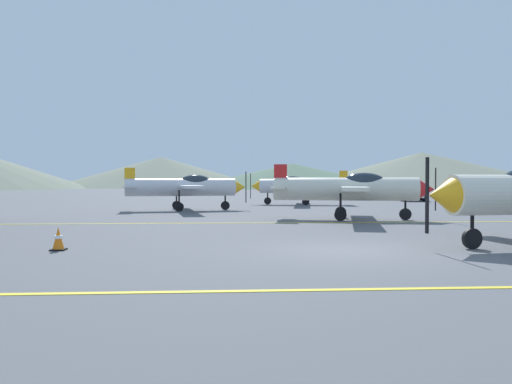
{
  "coord_description": "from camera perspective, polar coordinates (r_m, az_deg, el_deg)",
  "views": [
    {
      "loc": [
        -3.15,
        -12.69,
        1.76
      ],
      "look_at": [
        -1.42,
        14.0,
        1.2
      ],
      "focal_mm": 35.81,
      "sensor_mm": 36.0,
      "label": 1
    }
  ],
  "objects": [
    {
      "name": "ground_plane",
      "position": [
        13.19,
        10.22,
        -6.48
      ],
      "size": [
        400.0,
        400.0,
        0.0
      ],
      "primitive_type": "plane",
      "color": "#54565B"
    },
    {
      "name": "apron_line_near",
      "position": [
        8.87,
        17.49,
        -10.26
      ],
      "size": [
        80.0,
        0.16,
        0.01
      ],
      "primitive_type": "cube",
      "color": "yellow",
      "rests_on": "ground_plane"
    },
    {
      "name": "airplane_far",
      "position": [
        31.16,
        -7.86,
        0.61
      ],
      "size": [
        7.49,
        8.57,
        2.56
      ],
      "color": "silver",
      "rests_on": "ground_plane"
    },
    {
      "name": "car_sedan",
      "position": [
        48.07,
        17.02,
        0.05
      ],
      "size": [
        3.01,
        4.64,
        1.62
      ],
      "color": "white",
      "rests_on": "ground_plane"
    },
    {
      "name": "hill_right",
      "position": [
        179.02,
        18.04,
        2.41
      ],
      "size": [
        88.79,
        88.79,
        11.47
      ],
      "primitive_type": "cone",
      "color": "slate",
      "rests_on": "ground_plane"
    },
    {
      "name": "apron_line_far",
      "position": [
        21.72,
        4.66,
        -3.44
      ],
      "size": [
        80.0,
        0.16,
        0.01
      ],
      "primitive_type": "cube",
      "color": "yellow",
      "rests_on": "ground_plane"
    },
    {
      "name": "hill_centerleft",
      "position": [
        155.8,
        -10.58,
        2.2
      ],
      "size": [
        63.74,
        63.74,
        9.1
      ],
      "primitive_type": "cone",
      "color": "slate",
      "rests_on": "ground_plane"
    },
    {
      "name": "airplane_back",
      "position": [
        38.73,
        4.88,
        0.73
      ],
      "size": [
        7.49,
        8.57,
        2.56
      ],
      "color": "silver",
      "rests_on": "ground_plane"
    },
    {
      "name": "hill_centerright",
      "position": [
        136.72,
        4.1,
        1.82
      ],
      "size": [
        58.91,
        58.91,
        6.51
      ],
      "primitive_type": "cone",
      "color": "#4C6651",
      "rests_on": "ground_plane"
    },
    {
      "name": "airplane_mid",
      "position": [
        23.93,
        10.59,
        0.42
      ],
      "size": [
        7.5,
        8.53,
        2.56
      ],
      "color": "silver",
      "rests_on": "ground_plane"
    },
    {
      "name": "traffic_cone_front",
      "position": [
        13.97,
        -21.21,
        -4.93
      ],
      "size": [
        0.36,
        0.36,
        0.59
      ],
      "color": "black",
      "rests_on": "ground_plane"
    }
  ]
}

